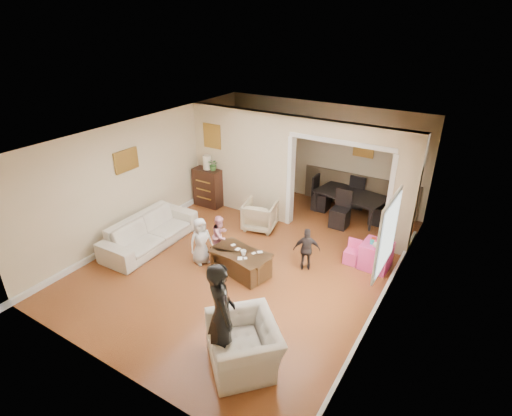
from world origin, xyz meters
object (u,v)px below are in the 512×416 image
Objects in this scene: armchair_back at (260,215)px; cyan_cup at (372,242)px; sofa at (150,232)px; dresser at (209,187)px; table_lamp at (207,162)px; adult_person at (222,314)px; coffee_cup at (243,253)px; dining_table at (349,205)px; child_toddler at (307,249)px; child_kneel_b at (220,236)px; child_kneel_a at (201,241)px; coffee_table at (241,262)px; armchair_front at (244,345)px; play_table at (376,255)px.

armchair_back is 9.17× the size of cyan_cup.
sofa is 2.23× the size of dresser.
adult_person reaches higher than table_lamp.
coffee_cup is 0.06× the size of dining_table.
adult_person reaches higher than sofa.
sofa is at bearing -10.10° from child_toddler.
coffee_cup is 1.24m from child_toddler.
coffee_cup is at bearing -93.84° from dining_table.
child_kneel_b is at bearing -107.95° from dining_table.
child_kneel_a reaches higher than child_kneel_b.
child_kneel_b is (-0.70, 0.30, 0.23)m from coffee_table.
coffee_table is at bearing -41.21° from dresser.
armchair_front is 0.92× the size of coffee_table.
coffee_table is 0.70× the size of adult_person.
dresser is at bearing 172.06° from cyan_cup.
table_lamp is at bearing -10.62° from adult_person.
cyan_cup is at bearing 162.02° from armchair_back.
armchair_back is 0.74× the size of child_kneel_a.
child_kneel_a is (-0.85, -0.15, 0.28)m from coffee_table.
armchair_front is at bearing -56.55° from coffee_cup.
sofa is 2.52× the size of child_kneel_b.
armchair_front is at bearing -117.06° from sofa.
dresser reaches higher than dining_table.
coffee_cup is at bearing -142.99° from play_table.
cyan_cup is 0.08× the size of child_kneel_a.
play_table is (4.60, -0.58, -0.24)m from dresser.
coffee_table is at bearing -95.60° from dining_table.
armchair_back is 2.79m from play_table.
child_kneel_a is at bearing -173.99° from coffee_cup.
coffee_cup is 2.16m from adult_person.
adult_person is at bearing -64.75° from coffee_cup.
coffee_cup is 2.63m from play_table.
dresser is at bearing 2.94° from sofa.
dresser reaches higher than armchair_back.
coffee_table is 0.80m from child_kneel_b.
dresser is (-3.72, 4.00, 0.16)m from armchair_front.
cyan_cup is (2.10, 1.48, 0.35)m from coffee_table.
table_lamp reaches higher than coffee_table.
play_table is 0.34× the size of adult_person.
child_toddler is at bearing -51.41° from adult_person.
coffee_table is 1.31m from child_toddler.
dining_table is (1.56, 1.70, -0.04)m from armchair_back.
cyan_cup is at bearing 119.80° from armchair_front.
coffee_cup is (0.69, -1.76, 0.15)m from armchair_back.
armchair_front is (1.91, -3.60, 0.01)m from armchair_back.
coffee_table is 2.09× the size of play_table.
table_lamp is 3.34m from coffee_table.
adult_person reaches higher than armchair_back.
sofa reaches higher than play_table.
dresser is at bearing 139.28° from coffee_cup.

